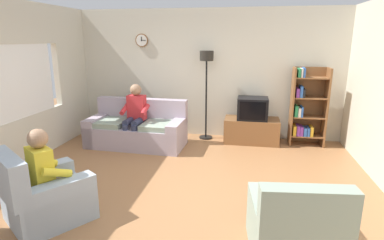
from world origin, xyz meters
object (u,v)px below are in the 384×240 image
object	(u,v)px
floor_lamp	(206,71)
person_on_couch	(135,113)
armchair_near_window	(45,197)
tv	(252,108)
person_in_left_armchair	(50,170)
couch	(137,130)
tv_stand	(251,130)
bookshelf	(306,108)
armchair_near_bookshelf	(294,230)

from	to	relation	value
floor_lamp	person_on_couch	size ratio (longest dim) A/B	1.49
armchair_near_window	floor_lamp	bearing A→B (deg)	67.64
tv	person_in_left_armchair	xyz separation A→B (m)	(-2.33, -3.26, -0.12)
couch	person_in_left_armchair	bearing A→B (deg)	-91.65
person_on_couch	tv_stand	bearing A→B (deg)	17.52
tv	bookshelf	size ratio (longest dim) A/B	0.39
bookshelf	floor_lamp	bearing A→B (deg)	179.20
armchair_near_bookshelf	person_in_left_armchair	bearing A→B (deg)	175.41
tv_stand	person_in_left_armchair	bearing A→B (deg)	-125.38
floor_lamp	person_on_couch	distance (m)	1.69
floor_lamp	person_in_left_armchair	bearing A→B (deg)	-112.04
armchair_near_window	armchair_near_bookshelf	world-z (taller)	same
couch	armchair_near_bookshelf	world-z (taller)	same
bookshelf	armchair_near_window	size ratio (longest dim) A/B	1.31
tv	armchair_near_window	xyz separation A→B (m)	(-2.38, -3.33, -0.43)
tv_stand	armchair_near_window	distance (m)	4.12
person_on_couch	person_in_left_armchair	world-z (taller)	person_on_couch
tv	bookshelf	world-z (taller)	bookshelf
tv_stand	armchair_near_bookshelf	world-z (taller)	armchair_near_bookshelf
tv_stand	person_on_couch	distance (m)	2.40
tv	armchair_near_bookshelf	world-z (taller)	tv
couch	floor_lamp	xyz separation A→B (m)	(1.29, 0.70, 1.14)
couch	person_on_couch	distance (m)	0.40
couch	person_in_left_armchair	size ratio (longest dim) A/B	1.73
couch	floor_lamp	world-z (taller)	floor_lamp
couch	bookshelf	distance (m)	3.39
tv_stand	tv	xyz separation A→B (m)	(-0.00, -0.02, 0.47)
bookshelf	couch	bearing A→B (deg)	-168.51
tv_stand	armchair_near_bookshelf	xyz separation A→B (m)	(0.39, -3.50, 0.04)
tv	person_on_couch	size ratio (longest dim) A/B	0.48
tv_stand	person_in_left_armchair	world-z (taller)	person_in_left_armchair
armchair_near_window	person_in_left_armchair	distance (m)	0.33
tv_stand	floor_lamp	xyz separation A→B (m)	(-0.96, 0.10, 1.20)
tv_stand	armchair_near_bookshelf	bearing A→B (deg)	-83.63
tv	armchair_near_window	world-z (taller)	tv
person_on_couch	bookshelf	bearing A→B (deg)	13.35
bookshelf	person_in_left_armchair	xyz separation A→B (m)	(-3.37, -3.35, -0.15)
tv_stand	armchair_near_bookshelf	distance (m)	3.52
tv_stand	armchair_near_window	xyz separation A→B (m)	(-2.38, -3.36, 0.04)
tv	person_in_left_armchair	distance (m)	4.01
tv	bookshelf	xyz separation A→B (m)	(1.04, 0.10, 0.03)
person_on_couch	person_in_left_armchair	distance (m)	2.58
couch	tv	distance (m)	2.36
tv_stand	floor_lamp	size ratio (longest dim) A/B	0.59
bookshelf	armchair_near_bookshelf	world-z (taller)	bookshelf
bookshelf	person_on_couch	distance (m)	3.38
tv_stand	floor_lamp	world-z (taller)	floor_lamp
bookshelf	person_on_couch	xyz separation A→B (m)	(-3.28, -0.78, -0.05)
tv	person_in_left_armchair	world-z (taller)	person_in_left_armchair
armchair_near_window	bookshelf	bearing A→B (deg)	45.04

